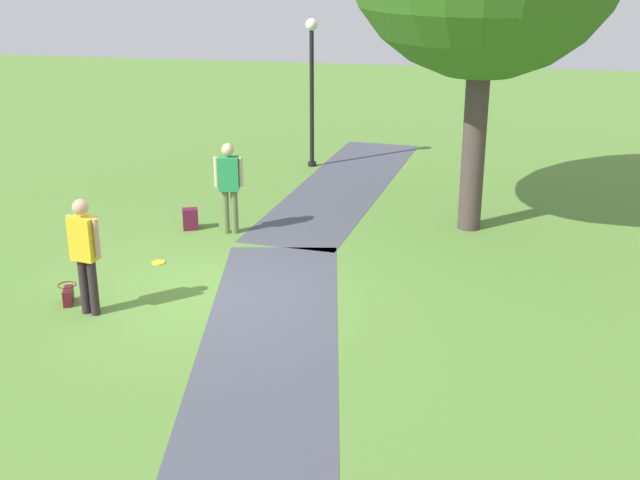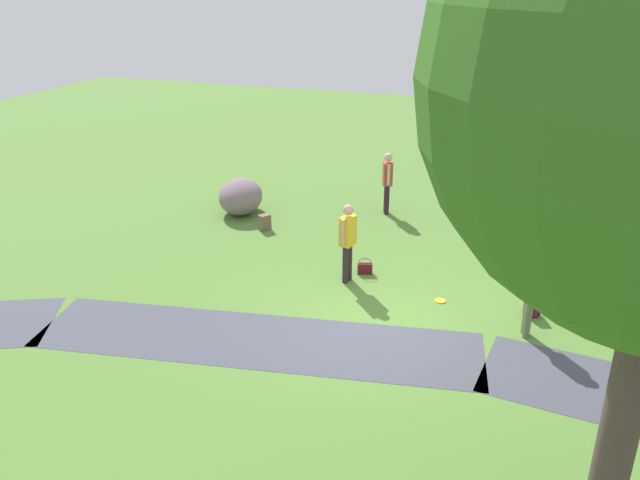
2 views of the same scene
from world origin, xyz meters
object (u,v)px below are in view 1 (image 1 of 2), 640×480
(woman_with_handbag, at_px, (85,248))
(man_near_boulder, at_px, (229,182))
(lamp_post, at_px, (312,76))
(handbag_on_grass, at_px, (68,295))
(spare_backpack_on_lawn, at_px, (190,219))
(frisbee_on_grass, at_px, (158,262))

(woman_with_handbag, distance_m, man_near_boulder, 3.84)
(lamp_post, bearing_deg, handbag_on_grass, -13.99)
(spare_backpack_on_lawn, distance_m, frisbee_on_grass, 1.75)
(frisbee_on_grass, bearing_deg, man_near_boulder, 155.20)
(man_near_boulder, xyz_separation_m, spare_backpack_on_lawn, (-0.07, -0.79, -0.78))
(woman_with_handbag, xyz_separation_m, man_near_boulder, (-3.71, 1.02, -0.03))
(lamp_post, distance_m, spare_backpack_on_lawn, 5.36)
(man_near_boulder, bearing_deg, handbag_on_grass, -23.44)
(spare_backpack_on_lawn, bearing_deg, handbag_on_grass, -11.33)
(woman_with_handbag, bearing_deg, handbag_on_grass, -118.49)
(woman_with_handbag, xyz_separation_m, spare_backpack_on_lawn, (-3.77, 0.23, -0.81))
(frisbee_on_grass, bearing_deg, lamp_post, 168.35)
(handbag_on_grass, bearing_deg, woman_with_handbag, 61.51)
(lamp_post, relative_size, woman_with_handbag, 1.97)
(lamp_post, height_order, spare_backpack_on_lawn, lamp_post)
(woman_with_handbag, distance_m, spare_backpack_on_lawn, 3.87)
(woman_with_handbag, distance_m, frisbee_on_grass, 2.28)
(man_near_boulder, distance_m, handbag_on_grass, 3.85)
(handbag_on_grass, distance_m, frisbee_on_grass, 1.93)
(lamp_post, bearing_deg, spare_backpack_on_lawn, -15.88)
(man_near_boulder, xyz_separation_m, handbag_on_grass, (3.45, -1.50, -0.83))
(lamp_post, xyz_separation_m, handbag_on_grass, (8.33, -2.07, -1.97))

